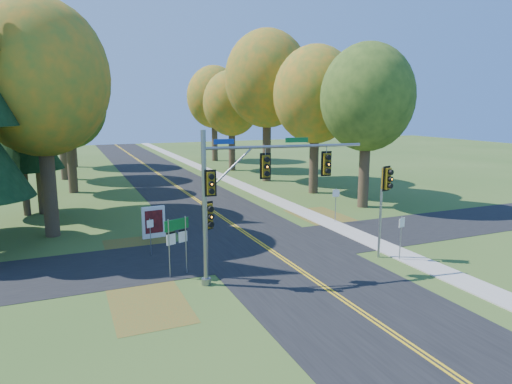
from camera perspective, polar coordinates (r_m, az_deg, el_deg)
name	(u,v)px	position (r m, az deg, el deg)	size (l,w,h in m)	color
ground	(281,258)	(24.46, 3.17, -8.21)	(160.00, 160.00, 0.00)	#33521D
road_main	(281,258)	(24.46, 3.17, -8.19)	(8.00, 160.00, 0.02)	black
road_cross	(266,247)	(26.18, 1.23, -6.90)	(60.00, 6.00, 0.02)	black
centerline_left	(280,258)	(24.41, 2.96, -8.19)	(0.10, 160.00, 0.01)	gold
centerline_right	(283,257)	(24.49, 3.39, -8.12)	(0.10, 160.00, 0.01)	gold
sidewalk_east	(377,244)	(27.63, 14.87, -6.27)	(1.60, 160.00, 0.06)	#9E998E
leaf_patch_w_near	(144,251)	(26.25, -13.79, -7.17)	(4.00, 6.00, 0.00)	brown
leaf_patch_e	(330,220)	(32.70, 9.27, -3.47)	(3.50, 8.00, 0.00)	brown
leaf_patch_w_far	(148,303)	(19.62, -13.30, -13.37)	(3.00, 5.00, 0.00)	brown
tree_w_a	(41,79)	(30.19, -25.26, 12.67)	(8.00, 8.00, 14.15)	#38281C
tree_e_a	(367,98)	(36.72, 13.75, 11.34)	(7.20, 7.20, 12.73)	#38281C
tree_w_b	(35,71)	(37.15, -25.95, 13.42)	(8.60, 8.60, 15.38)	#38281C
tree_e_b	(316,95)	(42.09, 7.47, 11.92)	(7.60, 7.60, 13.33)	#38281C
tree_w_c	(68,106)	(45.23, -22.43, 9.91)	(6.80, 6.80, 11.91)	#38281C
tree_e_c	(267,79)	(48.87, 1.43, 13.88)	(8.80, 8.80, 15.79)	#38281C
tree_w_d	(59,89)	(53.97, -23.36, 11.79)	(8.20, 8.20, 14.56)	#38281C
tree_e_d	(232,104)	(57.07, -3.04, 10.97)	(7.00, 7.00, 12.32)	#38281C
tree_w_e	(69,89)	(64.89, -22.29, 11.79)	(8.40, 8.40, 14.97)	#38281C
tree_e_e	(214,97)	(67.60, -5.24, 11.70)	(7.80, 7.80, 13.74)	#38281C
pine_c	(15,80)	(36.90, -27.91, 12.23)	(5.60, 5.60, 20.56)	#38281C
traffic_mast	(246,185)	(20.21, -1.20, 0.83)	(7.60, 1.19, 6.93)	gray
east_signal_pole	(385,189)	(24.37, 15.86, 0.38)	(0.56, 0.66, 4.92)	#909498
ped_signal_pole	(207,222)	(20.90, -6.09, -3.72)	(0.57, 0.67, 3.68)	gray
route_sign_cluster	(177,235)	(21.72, -9.84, -5.31)	(1.25, 0.50, 2.82)	gray
info_kiosk	(154,222)	(28.45, -12.68, -3.72)	(1.42, 0.33, 1.95)	silver
reg_sign_e_north	(336,199)	(31.76, 9.94, -0.90)	(0.43, 0.21, 2.38)	gray
reg_sign_e_south	(401,231)	(24.76, 17.69, -4.61)	(0.44, 0.14, 2.34)	gray
reg_sign_w	(150,230)	(25.08, -13.07, -4.69)	(0.37, 0.16, 2.02)	gray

